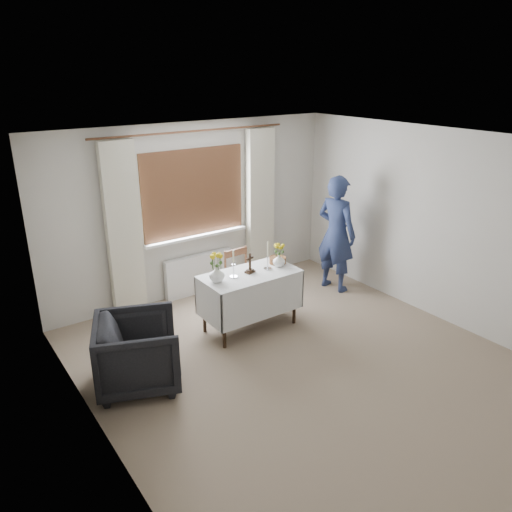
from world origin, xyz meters
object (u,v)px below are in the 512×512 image
at_px(altar_table, 250,301).
at_px(armchair, 138,352).
at_px(wooden_chair, 243,282).
at_px(flower_vase_right, 279,260).
at_px(person, 336,234).
at_px(wooden_cross, 250,263).
at_px(flower_vase_left, 217,274).

bearing_deg(altar_table, armchair, -168.11).
distance_m(wooden_chair, flower_vase_right, 0.66).
distance_m(altar_table, person, 1.84).
distance_m(wooden_chair, wooden_cross, 0.64).
bearing_deg(flower_vase_left, wooden_chair, 32.01).
xyz_separation_m(altar_table, wooden_chair, (0.19, 0.43, 0.06)).
height_order(wooden_chair, wooden_cross, wooden_cross).
height_order(altar_table, wooden_chair, wooden_chair).
bearing_deg(flower_vase_right, altar_table, 177.83).
bearing_deg(flower_vase_right, armchair, -171.01).
bearing_deg(wooden_chair, altar_table, -116.40).
xyz_separation_m(person, flower_vase_left, (-2.22, -0.27, -0.01)).
xyz_separation_m(person, flower_vase_right, (-1.31, -0.31, -0.03)).
bearing_deg(flower_vase_right, flower_vase_left, 177.40).
xyz_separation_m(altar_table, wooden_cross, (0.02, 0.02, 0.51)).
relative_size(wooden_chair, flower_vase_right, 5.28).
height_order(armchair, flower_vase_left, flower_vase_left).
xyz_separation_m(armchair, person, (3.42, 0.64, 0.49)).
relative_size(altar_table, person, 0.71).
height_order(wooden_chair, flower_vase_right, flower_vase_right).
distance_m(wooden_cross, flower_vase_left, 0.48).
distance_m(altar_table, flower_vase_left, 0.67).
bearing_deg(wooden_chair, wooden_cross, -115.59).
relative_size(armchair, person, 0.49).
bearing_deg(wooden_chair, flower_vase_right, -63.21).
height_order(wooden_cross, flower_vase_right, wooden_cross).
distance_m(wooden_cross, flower_vase_right, 0.43).
bearing_deg(armchair, wooden_cross, -56.01).
bearing_deg(flower_vase_left, wooden_cross, -0.50).
bearing_deg(flower_vase_left, armchair, -162.63).
distance_m(altar_table, wooden_chair, 0.48).
bearing_deg(person, armchair, 89.35).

